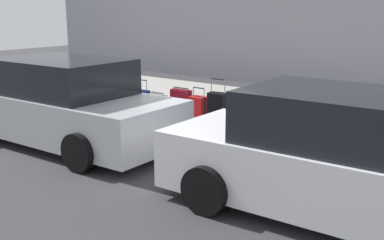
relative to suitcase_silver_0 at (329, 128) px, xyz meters
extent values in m
plane|color=#333335|center=(3.01, 0.52, -0.51)|extent=(40.00, 40.00, 0.00)
cube|color=#9E9B93|center=(3.01, -1.98, -0.44)|extent=(18.00, 5.00, 0.14)
cube|color=#9EA0A8|center=(0.00, 0.00, 0.00)|extent=(0.47, 0.20, 0.73)
cube|color=black|center=(0.00, 0.00, 0.00)|extent=(0.48, 0.05, 0.74)
cylinder|color=gray|center=(-0.20, 0.01, 0.38)|extent=(0.02, 0.02, 0.04)
cylinder|color=gray|center=(0.20, -0.01, 0.38)|extent=(0.02, 0.02, 0.04)
cylinder|color=black|center=(0.00, 0.00, 0.40)|extent=(0.41, 0.04, 0.02)
cylinder|color=black|center=(-0.21, 0.01, -0.34)|extent=(0.04, 0.02, 0.04)
cylinder|color=black|center=(0.21, -0.01, -0.34)|extent=(0.04, 0.02, 0.04)
cube|color=navy|center=(0.61, -0.03, -0.08)|extent=(0.49, 0.23, 0.57)
cube|color=black|center=(0.61, -0.03, -0.08)|extent=(0.49, 0.07, 0.58)
cylinder|color=gray|center=(0.40, -0.01, 0.35)|extent=(0.02, 0.02, 0.29)
cylinder|color=gray|center=(0.82, -0.04, 0.35)|extent=(0.02, 0.02, 0.29)
cylinder|color=black|center=(0.61, -0.03, 0.49)|extent=(0.42, 0.06, 0.02)
cylinder|color=black|center=(0.40, -0.01, -0.34)|extent=(0.05, 0.02, 0.04)
cylinder|color=black|center=(0.82, -0.04, -0.34)|extent=(0.05, 0.02, 0.04)
cube|color=#0F606B|center=(1.16, 0.02, -0.09)|extent=(0.36, 0.26, 0.56)
cube|color=black|center=(1.16, 0.02, -0.09)|extent=(0.36, 0.05, 0.57)
cylinder|color=gray|center=(1.02, 0.02, 0.21)|extent=(0.02, 0.02, 0.04)
cylinder|color=gray|center=(1.31, 0.02, 0.21)|extent=(0.02, 0.02, 0.04)
cylinder|color=black|center=(1.16, 0.02, 0.23)|extent=(0.29, 0.03, 0.02)
cylinder|color=black|center=(1.01, 0.02, -0.34)|extent=(0.04, 0.02, 0.04)
cylinder|color=black|center=(1.32, 0.02, -0.34)|extent=(0.04, 0.02, 0.04)
cube|color=#59601E|center=(1.72, 0.09, -0.05)|extent=(0.48, 0.23, 0.63)
cube|color=black|center=(1.72, 0.09, -0.05)|extent=(0.49, 0.04, 0.64)
cylinder|color=gray|center=(1.51, 0.09, 0.28)|extent=(0.02, 0.02, 0.04)
cylinder|color=gray|center=(1.93, 0.09, 0.28)|extent=(0.02, 0.02, 0.04)
cylinder|color=black|center=(1.72, 0.09, 0.30)|extent=(0.42, 0.03, 0.02)
cylinder|color=black|center=(1.50, 0.09, -0.34)|extent=(0.04, 0.02, 0.04)
cylinder|color=black|center=(1.93, 0.09, -0.34)|extent=(0.04, 0.02, 0.04)
cube|color=black|center=(2.29, 0.10, 0.01)|extent=(0.38, 0.25, 0.75)
cube|color=black|center=(2.29, 0.10, 0.01)|extent=(0.39, 0.06, 0.76)
cylinder|color=gray|center=(2.13, 0.09, 0.52)|extent=(0.02, 0.02, 0.27)
cylinder|color=gray|center=(2.44, 0.10, 0.52)|extent=(0.02, 0.02, 0.27)
cylinder|color=black|center=(2.29, 0.10, 0.66)|extent=(0.32, 0.04, 0.02)
cylinder|color=black|center=(2.12, 0.09, -0.34)|extent=(0.04, 0.02, 0.04)
cylinder|color=black|center=(2.45, 0.10, -0.34)|extent=(0.04, 0.02, 0.04)
cube|color=red|center=(2.78, 0.07, -0.06)|extent=(0.36, 0.28, 0.61)
cube|color=black|center=(2.78, 0.07, -0.06)|extent=(0.36, 0.07, 0.62)
cylinder|color=gray|center=(2.64, 0.08, 0.33)|extent=(0.02, 0.02, 0.18)
cylinder|color=gray|center=(2.93, 0.06, 0.33)|extent=(0.02, 0.02, 0.18)
cylinder|color=black|center=(2.78, 0.07, 0.43)|extent=(0.29, 0.04, 0.02)
cylinder|color=black|center=(2.64, 0.08, -0.34)|extent=(0.05, 0.02, 0.04)
cylinder|color=black|center=(2.93, 0.06, -0.34)|extent=(0.05, 0.02, 0.04)
cube|color=maroon|center=(3.33, -0.02, -0.03)|extent=(0.47, 0.20, 0.68)
cube|color=black|center=(3.33, -0.02, -0.03)|extent=(0.48, 0.04, 0.70)
cylinder|color=gray|center=(3.13, -0.02, 0.34)|extent=(0.02, 0.02, 0.04)
cylinder|color=gray|center=(3.53, -0.02, 0.34)|extent=(0.02, 0.02, 0.04)
cylinder|color=black|center=(3.33, -0.02, 0.36)|extent=(0.41, 0.03, 0.02)
cylinder|color=black|center=(3.12, -0.02, -0.34)|extent=(0.04, 0.02, 0.04)
cylinder|color=black|center=(3.54, -0.02, -0.34)|extent=(0.04, 0.02, 0.04)
cube|color=#9EA0A8|center=(3.91, 0.08, -0.10)|extent=(0.44, 0.22, 0.53)
cube|color=black|center=(3.91, 0.08, -0.10)|extent=(0.44, 0.06, 0.54)
cylinder|color=gray|center=(3.73, 0.09, 0.18)|extent=(0.02, 0.02, 0.04)
cylinder|color=gray|center=(4.10, 0.06, 0.18)|extent=(0.02, 0.02, 0.04)
cylinder|color=black|center=(3.91, 0.08, 0.20)|extent=(0.37, 0.05, 0.02)
cylinder|color=black|center=(3.72, 0.09, -0.34)|extent=(0.05, 0.02, 0.04)
cylinder|color=black|center=(4.11, 0.06, -0.34)|extent=(0.05, 0.02, 0.04)
cube|color=navy|center=(4.52, 0.03, -0.09)|extent=(0.51, 0.22, 0.56)
cube|color=black|center=(4.52, 0.03, -0.09)|extent=(0.51, 0.07, 0.57)
cylinder|color=gray|center=(4.30, 0.01, 0.31)|extent=(0.02, 0.02, 0.24)
cylinder|color=gray|center=(4.74, 0.04, 0.31)|extent=(0.02, 0.02, 0.24)
cylinder|color=black|center=(4.52, 0.03, 0.43)|extent=(0.44, 0.06, 0.02)
cylinder|color=black|center=(4.29, 0.01, -0.34)|extent=(0.05, 0.02, 0.04)
cylinder|color=black|center=(4.74, 0.04, -0.34)|extent=(0.05, 0.02, 0.04)
cylinder|color=#D89E0C|center=(5.42, 0.03, -0.08)|extent=(0.20, 0.20, 0.58)
sphere|color=#D89E0C|center=(5.42, 0.03, 0.26)|extent=(0.21, 0.21, 0.21)
cylinder|color=#D89E0C|center=(5.57, 0.03, -0.05)|extent=(0.09, 0.10, 0.09)
cylinder|color=#D89E0C|center=(5.27, 0.03, -0.05)|extent=(0.09, 0.10, 0.09)
cylinder|color=brown|center=(6.00, 0.18, 0.06)|extent=(0.11, 0.11, 0.84)
cube|color=silver|center=(-1.07, 2.31, 0.06)|extent=(4.54, 1.89, 0.78)
cube|color=black|center=(-1.07, 2.31, 0.77)|extent=(2.38, 1.68, 0.64)
cylinder|color=black|center=(0.30, 3.24, -0.19)|extent=(0.65, 0.24, 0.64)
cylinder|color=black|center=(0.35, 1.47, -0.19)|extent=(0.65, 0.24, 0.64)
cube|color=#B2B5BA|center=(4.32, 2.31, 0.07)|extent=(4.85, 1.99, 0.80)
cube|color=black|center=(4.32, 2.31, 0.79)|extent=(2.55, 1.77, 0.65)
cylinder|color=black|center=(5.84, 1.44, -0.19)|extent=(0.65, 0.24, 0.64)
cylinder|color=black|center=(2.81, 3.19, -0.19)|extent=(0.65, 0.24, 0.64)
cylinder|color=black|center=(2.87, 1.34, -0.19)|extent=(0.65, 0.24, 0.64)
camera|label=1|loc=(-2.98, 7.77, 2.07)|focal=44.38mm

